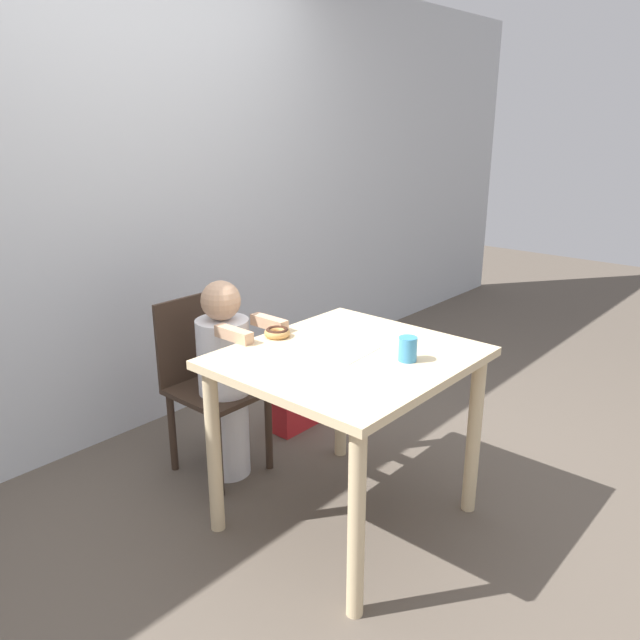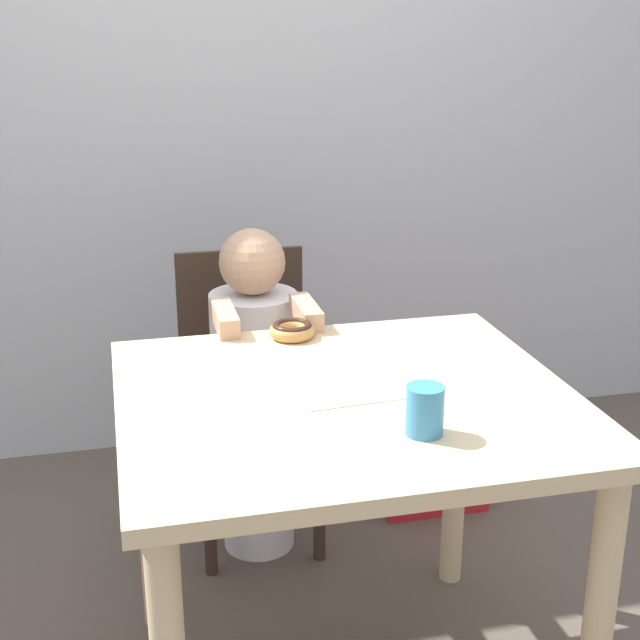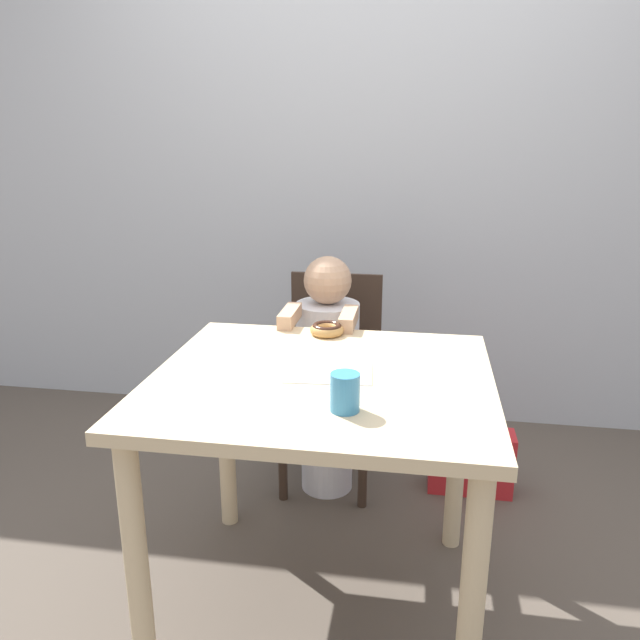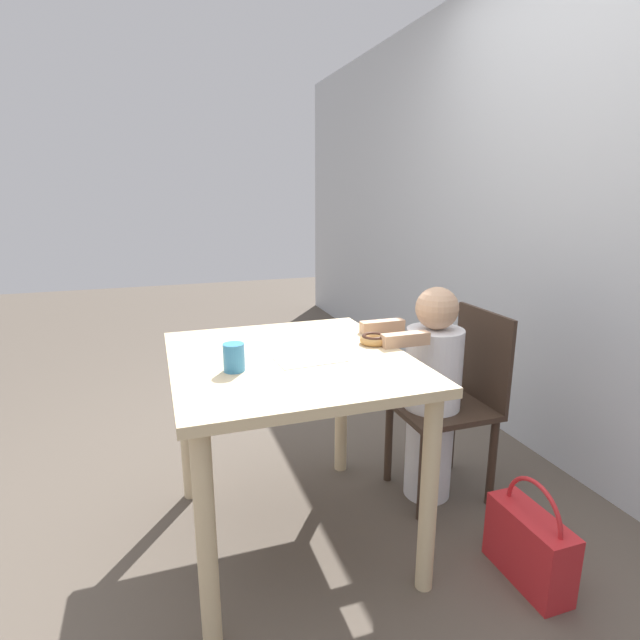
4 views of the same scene
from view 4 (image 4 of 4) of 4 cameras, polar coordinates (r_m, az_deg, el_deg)
name	(u,v)px [view 4 (image 4 of 4)]	position (r m, az deg, el deg)	size (l,w,h in m)	color
ground_plane	(292,535)	(2.20, -3.20, -23.31)	(12.00, 12.00, 0.00)	brown
wall_back	(608,215)	(2.53, 30.07, 10.32)	(8.00, 0.05, 2.50)	silver
dining_table	(290,387)	(1.88, -3.47, -7.65)	(0.94, 0.85, 0.76)	beige
chair	(454,401)	(2.34, 15.03, -8.98)	(0.38, 0.41, 0.85)	#38281E
child_figure	(431,394)	(2.26, 12.58, -8.29)	(0.26, 0.42, 0.97)	white
donut	(374,339)	(1.99, 6.16, -2.17)	(0.11, 0.11, 0.04)	tan
napkin	(305,355)	(1.84, -1.74, -4.05)	(0.26, 0.26, 0.00)	white
handbag	(529,544)	(2.07, 22.81, -22.57)	(0.33, 0.13, 0.39)	red
cup	(234,357)	(1.70, -9.81, -4.22)	(0.07, 0.07, 0.10)	teal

